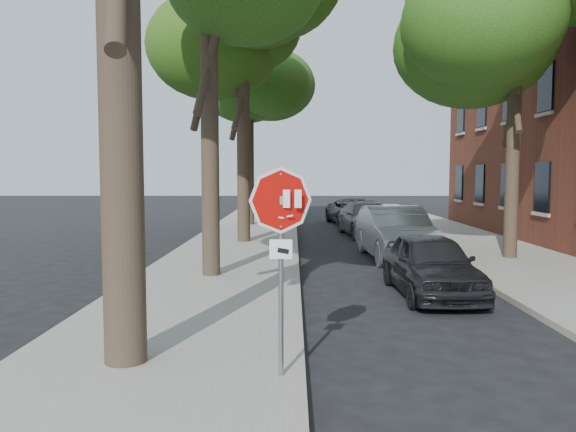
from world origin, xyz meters
The scene contains 13 objects.
ground centered at (0.00, 0.00, 0.00)m, with size 120.00×120.00×0.00m, color black.
sidewalk_left centered at (-2.50, 12.00, 0.06)m, with size 4.00×55.00×0.12m, color gray.
sidewalk_right centered at (6.00, 12.00, 0.06)m, with size 4.00×55.00×0.12m, color gray.
curb_left centered at (-0.45, 12.00, 0.07)m, with size 0.12×55.00×0.13m, color #9E9384.
curb_right centered at (3.95, 12.00, 0.07)m, with size 0.12×55.00×0.13m, color #9E9384.
stop_sign centered at (-0.70, -0.03, 1.95)m, with size 0.76×0.34×2.61m.
tree_mid_b centered at (-2.42, 14.12, 8.00)m, with size 5.88×5.46×10.36m.
tree_far centered at (-2.72, 21.11, 7.21)m, with size 5.29×4.91×9.33m.
tree_right centered at (5.98, 10.11, 7.21)m, with size 5.29×4.91×9.33m.
car_a centered at (2.44, 5.21, 0.68)m, with size 1.60×3.98×1.36m, color black.
car_b centered at (2.60, 10.35, 0.81)m, with size 1.72×4.93×1.62m, color #93949A.
car_c centered at (2.60, 16.87, 0.72)m, with size 2.01×4.96×1.44m, color #505156.
car_d centered at (2.60, 22.10, 0.68)m, with size 2.26×4.90×1.36m, color black.
Camera 1 is at (-0.55, -6.86, 2.65)m, focal length 35.00 mm.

